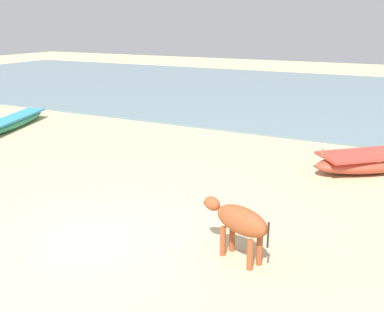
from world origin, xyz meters
The scene contains 5 objects.
ground centered at (0.00, 0.00, 0.00)m, with size 80.00×80.00×0.00m, color #CCB789.
sea_water centered at (0.00, 18.93, 0.04)m, with size 60.00×20.00×0.08m, color slate.
fishing_boat_1 centered at (-8.62, 5.75, 0.22)m, with size 2.15×4.35×0.60m.
fishing_boat_2 centered at (4.25, 6.64, 0.29)m, with size 3.39×3.18×0.74m.
cow_adult_rust centered at (2.63, 0.64, 0.69)m, with size 1.44×0.81×0.97m.
Camera 1 is at (4.99, -5.68, 3.91)m, focal length 41.01 mm.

